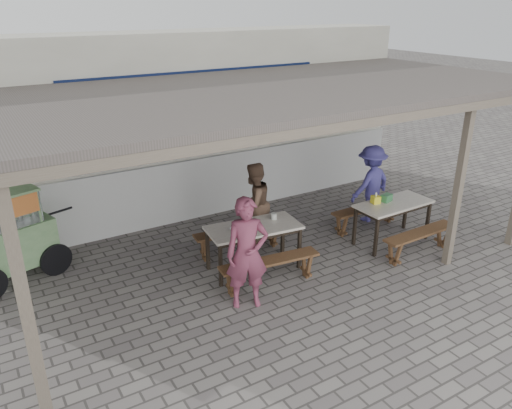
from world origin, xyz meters
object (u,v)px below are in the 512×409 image
object	(u,v)px
table_left	(254,231)
vendor_cart	(7,234)
bench_left_street	(270,266)
patron_right_table	(371,184)
patron_street_side	(247,253)
condiment_jar	(274,216)
bench_right_street	(420,238)
donation_box	(387,198)
patron_wall_side	(254,204)
condiment_bowl	(236,229)
bench_left_wall	(239,235)
bench_right_wall	(366,212)
tissue_box	(376,200)
table_right	(394,207)

from	to	relation	value
table_left	vendor_cart	xyz separation A→B (m)	(-3.35, 1.60, 0.12)
bench_left_street	patron_right_table	xyz separation A→B (m)	(3.00, 1.10, 0.41)
patron_street_side	condiment_jar	size ratio (longest dim) A/B	15.93
bench_right_street	condiment_jar	size ratio (longest dim) A/B	14.76
bench_left_street	vendor_cart	bearing A→B (deg)	152.78
donation_box	condiment_jar	xyz separation A→B (m)	(-2.11, 0.37, -0.01)
patron_wall_side	condiment_jar	bearing A→B (deg)	65.71
patron_street_side	condiment_bowl	xyz separation A→B (m)	(0.28, 0.82, -0.04)
bench_left_wall	donation_box	world-z (taller)	donation_box
bench_right_wall	condiment_bowl	xyz separation A→B (m)	(-2.90, -0.22, 0.43)
tissue_box	patron_right_table	bearing A→B (deg)	51.25
donation_box	table_left	bearing A→B (deg)	173.10
vendor_cart	tissue_box	distance (m)	5.96
patron_street_side	condiment_bowl	size ratio (longest dim) A/B	8.64
bench_right_wall	patron_right_table	size ratio (longest dim) A/B	1.00
patron_wall_side	tissue_box	xyz separation A→B (m)	(1.82, -1.09, 0.08)
table_right	bench_right_wall	size ratio (longest dim) A/B	0.94
bench_left_street	donation_box	size ratio (longest dim) A/B	8.26
bench_left_wall	condiment_jar	size ratio (longest dim) A/B	15.60
bench_right_street	bench_right_wall	bearing A→B (deg)	90.00
bench_left_street	condiment_bowl	xyz separation A→B (m)	(-0.25, 0.58, 0.43)
bench_right_wall	donation_box	xyz separation A→B (m)	(-0.06, -0.52, 0.48)
patron_street_side	patron_right_table	xyz separation A→B (m)	(3.53, 1.34, -0.06)
bench_left_wall	bench_right_wall	xyz separation A→B (m)	(2.52, -0.37, -0.00)
patron_right_table	condiment_jar	size ratio (longest dim) A/B	14.78
bench_left_street	bench_right_street	world-z (taller)	same
patron_wall_side	condiment_jar	xyz separation A→B (m)	(-0.07, -0.75, 0.06)
bench_right_street	condiment_bowl	distance (m)	3.14
patron_street_side	table_left	bearing A→B (deg)	75.11
bench_left_street	donation_box	xyz separation A→B (m)	(2.60, 0.28, 0.47)
patron_right_table	bench_left_street	bearing A→B (deg)	11.86
bench_right_street	condiment_bowl	xyz separation A→B (m)	(-2.93, 1.06, 0.43)
table_left	patron_right_table	distance (m)	2.98
bench_right_street	tissue_box	world-z (taller)	tissue_box
bench_right_wall	condiment_bowl	size ratio (longest dim) A/B	8.01
bench_right_street	patron_street_side	distance (m)	3.26
bench_left_wall	patron_right_table	world-z (taller)	patron_right_table
table_right	tissue_box	bearing A→B (deg)	151.02
bench_right_wall	patron_right_table	distance (m)	0.62
bench_left_wall	patron_street_side	world-z (taller)	patron_street_side
bench_right_street	bench_right_wall	xyz separation A→B (m)	(-0.03, 1.28, 0.00)
bench_left_street	patron_wall_side	distance (m)	1.56
bench_left_street	condiment_bowl	distance (m)	0.76
table_left	patron_street_side	bearing A→B (deg)	-119.30
bench_right_street	donation_box	world-z (taller)	donation_box
table_left	patron_wall_side	world-z (taller)	patron_wall_side
bench_right_wall	vendor_cart	xyz separation A→B (m)	(-5.93, 1.39, 0.45)
donation_box	table_right	bearing A→B (deg)	-60.17
table_right	donation_box	size ratio (longest dim) A/B	7.33
vendor_cart	patron_street_side	xyz separation A→B (m)	(2.75, -2.43, 0.02)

